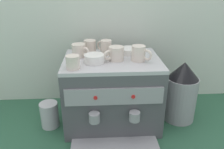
% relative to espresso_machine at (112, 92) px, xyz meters
% --- Properties ---
extents(ground_plane, '(4.00, 4.00, 0.00)m').
position_rel_espresso_machine_xyz_m(ground_plane, '(0.00, 0.01, -0.20)').
color(ground_plane, '#28563D').
extents(tiled_backsplash_wall, '(2.80, 0.03, 1.17)m').
position_rel_espresso_machine_xyz_m(tiled_backsplash_wall, '(0.00, 0.32, 0.38)').
color(tiled_backsplash_wall, silver).
rests_on(tiled_backsplash_wall, ground_plane).
extents(espresso_machine, '(0.54, 0.50, 0.41)m').
position_rel_espresso_machine_xyz_m(espresso_machine, '(0.00, 0.00, 0.00)').
color(espresso_machine, '#4C4C51').
rests_on(espresso_machine, ground_plane).
extents(ceramic_cup_0, '(0.10, 0.09, 0.07)m').
position_rel_espresso_machine_xyz_m(ceramic_cup_0, '(-0.18, 0.06, 0.24)').
color(ceramic_cup_0, beige).
rests_on(ceramic_cup_0, espresso_machine).
extents(ceramic_cup_1, '(0.09, 0.09, 0.08)m').
position_rel_espresso_machine_xyz_m(ceramic_cup_1, '(-0.03, 0.09, 0.25)').
color(ceramic_cup_1, beige).
rests_on(ceramic_cup_1, espresso_machine).
extents(ceramic_cup_2, '(0.11, 0.09, 0.08)m').
position_rel_espresso_machine_xyz_m(ceramic_cup_2, '(0.02, -0.02, 0.24)').
color(ceramic_cup_2, beige).
rests_on(ceramic_cup_2, espresso_machine).
extents(ceramic_cup_3, '(0.11, 0.09, 0.08)m').
position_rel_espresso_machine_xyz_m(ceramic_cup_3, '(0.14, -0.03, 0.25)').
color(ceramic_cup_3, beige).
rests_on(ceramic_cup_3, espresso_machine).
extents(ceramic_cup_4, '(0.11, 0.07, 0.08)m').
position_rel_espresso_machine_xyz_m(ceramic_cup_4, '(-0.13, 0.13, 0.24)').
color(ceramic_cup_4, beige).
rests_on(ceramic_cup_4, espresso_machine).
extents(ceramic_cup_5, '(0.07, 0.10, 0.07)m').
position_rel_espresso_machine_xyz_m(ceramic_cup_5, '(-0.20, -0.12, 0.24)').
color(ceramic_cup_5, beige).
rests_on(ceramic_cup_5, espresso_machine).
extents(ceramic_bowl_0, '(0.11, 0.11, 0.04)m').
position_rel_espresso_machine_xyz_m(ceramic_bowl_0, '(-0.10, -0.05, 0.23)').
color(ceramic_bowl_0, white).
rests_on(ceramic_bowl_0, espresso_machine).
extents(ceramic_bowl_1, '(0.12, 0.12, 0.03)m').
position_rel_espresso_machine_xyz_m(ceramic_bowl_1, '(0.11, 0.10, 0.22)').
color(ceramic_bowl_1, white).
rests_on(ceramic_bowl_1, espresso_machine).
extents(coffee_grinder, '(0.19, 0.19, 0.38)m').
position_rel_espresso_machine_xyz_m(coffee_grinder, '(0.42, 0.01, -0.02)').
color(coffee_grinder, '#939399').
rests_on(coffee_grinder, ground_plane).
extents(milk_pitcher, '(0.11, 0.11, 0.15)m').
position_rel_espresso_machine_xyz_m(milk_pitcher, '(-0.37, -0.03, -0.12)').
color(milk_pitcher, '#B7B7BC').
rests_on(milk_pitcher, ground_plane).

